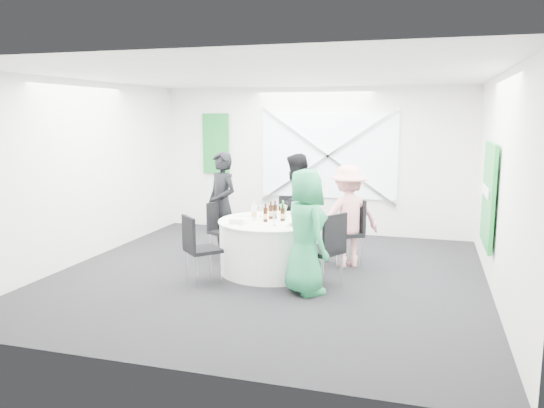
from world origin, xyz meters
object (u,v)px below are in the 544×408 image
(banquet_table, at_px, (272,246))
(green_water_bottle, at_px, (283,213))
(chair_back_left, at_px, (221,226))
(person_man_back_left, at_px, (222,204))
(person_woman_green, at_px, (306,232))
(chair_front_right, at_px, (327,244))
(chair_back, at_px, (289,219))
(chair_back_right, at_px, (351,226))
(person_man_back, at_px, (296,204))
(person_woman_pink, at_px, (348,216))
(chair_front_left, at_px, (197,244))
(clear_water_bottle, at_px, (254,213))

(banquet_table, height_order, green_water_bottle, green_water_bottle)
(chair_back_left, xyz_separation_m, person_man_back_left, (-0.06, 0.19, 0.32))
(person_woman_green, bearing_deg, chair_front_right, -84.85)
(chair_back, xyz_separation_m, green_water_bottle, (0.22, -1.21, 0.34))
(chair_back_left, relative_size, person_woman_green, 0.56)
(person_man_back_left, bearing_deg, banquet_table, 0.00)
(banquet_table, bearing_deg, green_water_bottle, 10.05)
(chair_back_right, height_order, green_water_bottle, green_water_bottle)
(chair_back, xyz_separation_m, person_man_back, (0.13, -0.08, 0.29))
(person_woman_pink, bearing_deg, person_man_back, -61.01)
(chair_back_left, bearing_deg, chair_front_right, -93.17)
(chair_front_right, xyz_separation_m, chair_front_left, (-1.72, -0.29, -0.05))
(chair_back_left, relative_size, green_water_bottle, 3.05)
(person_woman_pink, bearing_deg, chair_back_left, -26.04)
(person_woman_green, bearing_deg, banquet_table, -0.00)
(chair_back_left, xyz_separation_m, person_man_back, (1.04, 0.71, 0.30))
(chair_back_left, height_order, green_water_bottle, green_water_bottle)
(chair_back, relative_size, person_man_back, 0.56)
(chair_front_left, xyz_separation_m, person_woman_green, (1.49, 0.05, 0.25))
(chair_back, height_order, person_man_back_left, person_man_back_left)
(person_woman_green, bearing_deg, chair_back_right, -55.11)
(chair_back_left, xyz_separation_m, person_woman_green, (1.66, -1.25, 0.28))
(chair_front_right, xyz_separation_m, clear_water_bottle, (-1.18, 0.51, 0.27))
(banquet_table, xyz_separation_m, person_woman_pink, (1.02, 0.58, 0.39))
(chair_back_right, distance_m, chair_front_left, 2.38)
(person_man_back, height_order, person_woman_pink, person_man_back)
(chair_back_right, height_order, person_man_back_left, person_man_back_left)
(chair_back_right, bearing_deg, green_water_bottle, -87.00)
(chair_front_right, distance_m, green_water_bottle, 1.00)
(chair_front_left, bearing_deg, chair_back, -65.83)
(person_man_back_left, xyz_separation_m, clear_water_bottle, (0.77, -0.69, 0.02))
(chair_back_right, bearing_deg, chair_front_right, -37.62)
(person_man_back_left, relative_size, clear_water_bottle, 6.07)
(chair_back, relative_size, chair_back_right, 0.90)
(chair_front_left, bearing_deg, banquet_table, -90.00)
(person_man_back, height_order, person_woman_green, person_man_back)
(chair_front_right, distance_m, person_man_back, 1.93)
(chair_front_right, xyz_separation_m, person_woman_pink, (0.10, 1.14, 0.17))
(chair_back_left, distance_m, person_man_back_left, 0.37)
(person_man_back, bearing_deg, chair_back_right, 65.47)
(banquet_table, relative_size, chair_front_left, 1.66)
(banquet_table, height_order, person_woman_green, person_woman_green)
(chair_front_right, height_order, green_water_bottle, green_water_bottle)
(chair_back, distance_m, person_man_back, 0.33)
(person_woman_pink, bearing_deg, banquet_table, 0.00)
(banquet_table, bearing_deg, person_man_back, 86.73)
(chair_back_right, distance_m, green_water_bottle, 1.12)
(chair_front_right, bearing_deg, chair_back_left, -86.83)
(chair_back, xyz_separation_m, chair_front_right, (0.99, -1.79, 0.06))
(person_man_back, bearing_deg, clear_water_bottle, -11.75)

